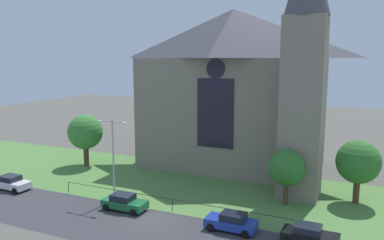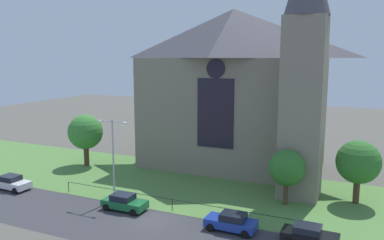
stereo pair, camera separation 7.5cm
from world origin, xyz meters
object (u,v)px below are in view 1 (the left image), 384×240
object	(u,v)px
parked_car_white	(11,183)
parked_car_blue	(232,222)
tree_right_near	(287,168)
parked_car_green	(124,202)
streetlamp_near	(113,150)
church_building	(237,88)
tree_left_far	(85,132)
tree_right_far	(358,162)
parked_car_black	(310,235)

from	to	relation	value
parked_car_white	parked_car_blue	distance (m)	24.85
tree_right_near	parked_car_green	distance (m)	15.68
tree_right_near	streetlamp_near	xyz separation A→B (m)	(-15.61, -6.05, 1.56)
church_building	streetlamp_near	size ratio (longest dim) A/B	3.17
tree_left_far	parked_car_white	xyz separation A→B (m)	(-1.19, -10.90, -3.70)
church_building	parked_car_blue	bearing A→B (deg)	-72.86
parked_car_green	parked_car_blue	size ratio (longest dim) A/B	1.00
streetlamp_near	parked_car_green	bearing A→B (deg)	-34.88
tree_right_far	tree_left_far	xyz separation A→B (m)	(-32.76, -0.15, 0.35)
tree_right_far	streetlamp_near	size ratio (longest dim) A/B	0.76
tree_right_near	parked_car_blue	world-z (taller)	tree_right_near
streetlamp_near	parked_car_white	xyz separation A→B (m)	(-12.14, -1.74, -4.47)
parked_car_green	parked_car_black	distance (m)	16.68
parked_car_blue	parked_car_black	xyz separation A→B (m)	(6.18, 0.12, 0.00)
tree_left_far	parked_car_white	bearing A→B (deg)	-96.23
parked_car_green	tree_left_far	bearing A→B (deg)	140.36
parked_car_green	parked_car_blue	xyz separation A→B (m)	(10.51, -0.04, 0.00)
parked_car_white	church_building	bearing A→B (deg)	44.44
streetlamp_near	parked_car_green	distance (m)	5.21
tree_right_far	parked_car_green	distance (m)	22.65
church_building	tree_left_far	xyz separation A→B (m)	(-18.10, -7.30, -5.83)
tree_right_far	parked_car_white	bearing A→B (deg)	-161.98
church_building	parked_car_white	xyz separation A→B (m)	(-19.29, -18.19, -9.53)
parked_car_blue	parked_car_green	bearing A→B (deg)	0.34
tree_left_far	streetlamp_near	world-z (taller)	streetlamp_near
tree_right_near	streetlamp_near	distance (m)	16.82
tree_right_far	tree_left_far	world-z (taller)	tree_left_far
parked_car_blue	parked_car_black	bearing A→B (deg)	-178.30
tree_right_far	parked_car_white	xyz separation A→B (m)	(-33.95, -11.05, -3.35)
parked_car_green	tree_right_far	bearing A→B (deg)	28.39
parked_car_white	parked_car_black	xyz separation A→B (m)	(31.02, 0.30, 0.00)
church_building	parked_car_blue	xyz separation A→B (m)	(5.56, -18.02, -9.53)
tree_right_far	tree_right_near	world-z (taller)	tree_right_far
tree_right_near	church_building	bearing A→B (deg)	129.14
tree_right_far	tree_right_near	xyz separation A→B (m)	(-6.19, -3.26, -0.44)
tree_left_far	streetlamp_near	distance (m)	14.30
church_building	parked_car_black	distance (m)	23.43
tree_left_far	parked_car_black	distance (m)	31.88
tree_left_far	streetlamp_near	bearing A→B (deg)	-39.90
parked_car_white	parked_car_blue	xyz separation A→B (m)	(24.85, 0.17, 0.00)
tree_right_far	parked_car_blue	xyz separation A→B (m)	(-9.11, -10.88, -3.35)
parked_car_green	parked_car_white	bearing A→B (deg)	-179.70
tree_right_near	parked_car_black	distance (m)	8.67
church_building	parked_car_green	distance (m)	20.95
church_building	parked_car_white	size ratio (longest dim) A/B	6.14
parked_car_black	tree_left_far	bearing A→B (deg)	161.84
tree_right_near	parked_car_white	size ratio (longest dim) A/B	1.28
tree_right_far	parked_car_blue	size ratio (longest dim) A/B	1.48
parked_car_green	church_building	bearing A→B (deg)	74.09
parked_car_green	parked_car_blue	bearing A→B (deg)	-0.74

